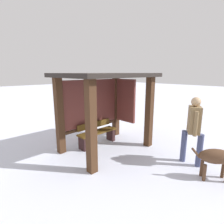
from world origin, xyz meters
TOP-DOWN VIEW (x-y plane):
  - ground_plane at (0.00, 0.00)m, footprint 60.00×60.00m
  - bus_shelter at (0.08, 0.16)m, footprint 2.71×1.92m
  - bench_left_inside at (0.00, 0.45)m, footprint 1.35×0.37m
  - person_walking at (0.93, -2.16)m, footprint 0.56×0.58m
  - dog at (0.64, -2.86)m, footprint 0.71×0.88m

SIDE VIEW (x-z plane):
  - ground_plane at x=0.00m, z-range 0.00..0.00m
  - bench_left_inside at x=0.00m, z-range -0.01..0.72m
  - dog at x=0.64m, z-range 0.16..0.88m
  - person_walking at x=0.93m, z-range 0.14..1.86m
  - bus_shelter at x=0.08m, z-range 0.54..2.81m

